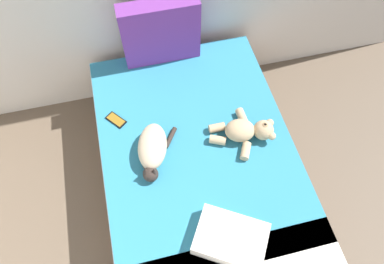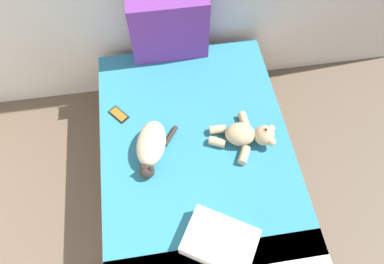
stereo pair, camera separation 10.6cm
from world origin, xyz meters
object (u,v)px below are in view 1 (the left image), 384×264
at_px(cat, 152,149).
at_px(throw_pillow, 231,239).
at_px(teddy_bear, 247,131).
at_px(cell_phone, 116,120).
at_px(bed, 197,165).
at_px(patterned_cushion, 160,32).

height_order(cat, throw_pillow, cat).
xyz_separation_m(teddy_bear, cell_phone, (-0.86, 0.34, -0.06)).
relative_size(cat, throw_pillow, 1.06).
bearing_deg(throw_pillow, cat, 116.27).
xyz_separation_m(cat, cell_phone, (-0.21, 0.33, -0.07)).
height_order(bed, throw_pillow, throw_pillow).
distance_m(teddy_bear, throw_pillow, 0.74).
relative_size(cat, cell_phone, 2.63).
bearing_deg(teddy_bear, bed, -177.90).
bearing_deg(patterned_cushion, cell_phone, -130.37).
bearing_deg(cell_phone, patterned_cushion, 49.63).
height_order(cat, cell_phone, cat).
distance_m(patterned_cushion, cat, 0.90).
distance_m(bed, patterned_cushion, 1.02).
xyz_separation_m(patterned_cushion, teddy_bear, (0.41, -0.86, -0.19)).
xyz_separation_m(patterned_cushion, throw_pillow, (0.10, -1.52, -0.20)).
bearing_deg(patterned_cushion, bed, -85.40).
relative_size(bed, throw_pillow, 4.82).
relative_size(cat, teddy_bear, 0.91).
bearing_deg(throw_pillow, bed, 92.65).
bearing_deg(cat, bed, -3.79).
xyz_separation_m(cat, teddy_bear, (0.65, -0.01, -0.01)).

